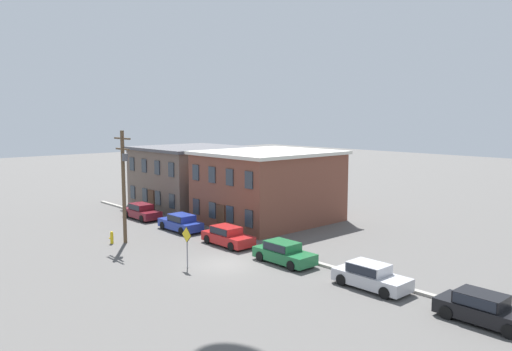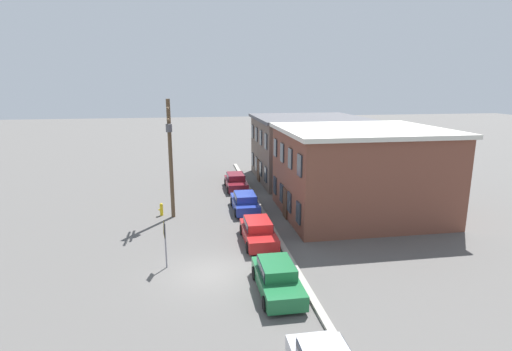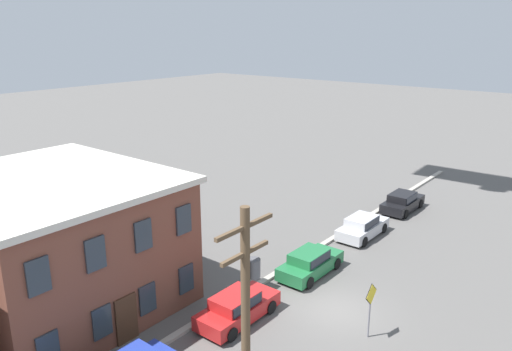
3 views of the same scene
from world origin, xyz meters
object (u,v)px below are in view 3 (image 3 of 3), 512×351
Objects in this scene: car_green at (310,262)px; car_silver at (362,226)px; utility_pole at (247,326)px; car_red at (237,307)px; caution_sign at (371,301)px; car_black at (402,201)px.

car_green is 1.00× the size of car_silver.
car_silver is (6.73, 0.19, 0.00)m from car_green.
car_red is at bearing 43.14° from utility_pole.
car_silver is 0.51× the size of utility_pole.
car_green and car_silver have the same top height.
caution_sign is 8.99m from utility_pole.
car_black is 17.48m from caution_sign.
caution_sign is at bearing -122.81° from car_green.
utility_pole reaches higher than car_black.
car_green is 6.44m from caution_sign.
car_green is at bearing 57.19° from caution_sign.
car_green is 13.14m from car_black.
car_red is 6.19m from caution_sign.
car_red and car_silver have the same top height.
car_black is at bearing 0.46° from car_green.
car_black is (6.40, -0.09, 0.00)m from car_silver.
car_silver is 1.63× the size of caution_sign.
utility_pole is (-8.46, 0.07, 3.05)m from caution_sign.
car_green is at bearing -178.35° from car_silver.
car_red is 19.26m from car_black.
car_silver is (12.86, 0.05, 0.00)m from car_red.
car_silver is at bearing 0.24° from car_red.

